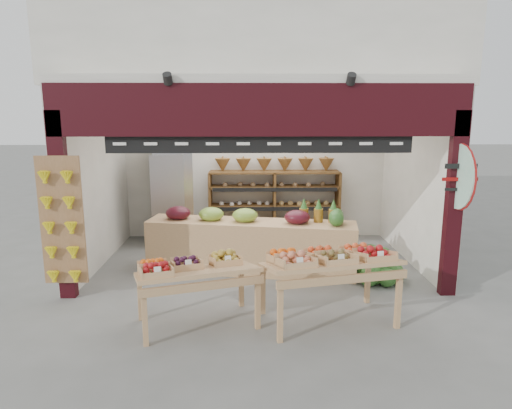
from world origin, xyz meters
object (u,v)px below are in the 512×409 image
object	(u,v)px
back_shelving	(274,187)
display_table_left	(188,269)
watermelon_pile	(380,269)
mid_counter	(250,244)
display_table_right	(329,260)
refrigerator	(171,195)
cardboard_stack	(187,249)

from	to	relation	value
back_shelving	display_table_left	size ratio (longest dim) A/B	1.64
display_table_left	watermelon_pile	distance (m)	3.19
mid_counter	display_table_left	xyz separation A→B (m)	(-0.78, -1.91, 0.25)
display_table_left	display_table_right	size ratio (longest dim) A/B	0.92
refrigerator	watermelon_pile	size ratio (longest dim) A/B	2.52
back_shelving	cardboard_stack	world-z (taller)	back_shelving
refrigerator	cardboard_stack	world-z (taller)	refrigerator
display_table_left	display_table_right	bearing A→B (deg)	1.54
back_shelving	display_table_right	size ratio (longest dim) A/B	1.51
mid_counter	refrigerator	bearing A→B (deg)	131.78
refrigerator	watermelon_pile	bearing A→B (deg)	-50.12
refrigerator	cardboard_stack	xyz separation A→B (m)	(0.46, -1.34, -0.71)
refrigerator	cardboard_stack	distance (m)	1.59
refrigerator	display_table_left	distance (m)	3.78
display_table_right	watermelon_pile	world-z (taller)	display_table_right
refrigerator	watermelon_pile	world-z (taller)	refrigerator
cardboard_stack	display_table_left	bearing A→B (deg)	-81.80
refrigerator	watermelon_pile	distance (m)	4.35
cardboard_stack	display_table_left	xyz separation A→B (m)	(0.34, -2.34, 0.46)
cardboard_stack	watermelon_pile	world-z (taller)	cardboard_stack
display_table_left	watermelon_pile	xyz separation A→B (m)	(2.82, 1.41, -0.52)
mid_counter	display_table_left	world-z (taller)	mid_counter
cardboard_stack	watermelon_pile	bearing A→B (deg)	-16.55
display_table_right	watermelon_pile	distance (m)	1.83
display_table_right	watermelon_pile	size ratio (longest dim) A/B	2.31
cardboard_stack	display_table_right	distance (m)	3.16
mid_counter	display_table_left	bearing A→B (deg)	-112.11
refrigerator	display_table_right	size ratio (longest dim) A/B	1.09
back_shelving	mid_counter	world-z (taller)	back_shelving
cardboard_stack	display_table_left	world-z (taller)	display_table_left
cardboard_stack	refrigerator	bearing A→B (deg)	109.14
display_table_right	cardboard_stack	bearing A→B (deg)	132.41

